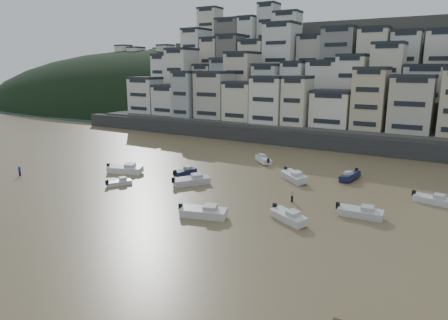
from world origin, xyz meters
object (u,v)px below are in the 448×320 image
Objects in this scene: boat_i at (350,175)px; person_pink at (292,195)px; boat_g at (433,199)px; boat_j at (119,182)px; boat_a at (204,211)px; boat_d at (361,211)px; boat_f at (185,171)px; boat_h at (263,159)px; boat_k at (125,168)px; person_blue at (19,171)px; boat_e at (294,176)px; boat_b at (289,215)px; boat_c at (192,179)px.

boat_i is 3.18× the size of person_pink.
boat_g reaches higher than boat_j.
boat_a is 1.19× the size of boat_g.
boat_f is (-29.75, 4.97, -0.15)m from boat_d.
boat_f is at bearing 107.73° from boat_h.
boat_d is at bearing 26.60° from boat_i.
boat_g is 46.93m from boat_k.
boat_j is at bearing 14.45° from person_blue.
boat_a is 20.72m from boat_e.
boat_b is at bearing -29.67° from boat_e.
boat_c is 0.98× the size of boat_e.
boat_i is 37.10m from boat_k.
boat_c reaches higher than boat_b.
person_blue reaches higher than boat_a.
boat_b is at bearing -71.41° from person_pink.
person_blue is at bearing -162.95° from boat_k.
person_pink reaches higher than boat_c.
boat_k is 3.73× the size of person_pink.
person_pink is (13.05, -18.25, 0.10)m from boat_h.
boat_b is at bearing -62.55° from boat_j.
boat_k is (-32.05, 6.02, 0.12)m from boat_b.
boat_d is at bearing 10.74° from person_blue.
person_blue is at bearing 145.04° from boat_c.
boat_d reaches higher than boat_b.
boat_h is at bearing 85.69° from boat_a.
boat_b is 3.22× the size of person_blue.
boat_c is 29.34m from person_blue.
person_pink reaches higher than boat_b.
boat_f is 0.71× the size of boat_k.
boat_f is (-13.73, 14.75, -0.21)m from boat_a.
boat_i is at bearing 51.00° from boat_a.
boat_a is 1.09× the size of boat_h.
boat_d is 0.90× the size of boat_e.
boat_c is at bearing -177.89° from person_pink.
boat_k is (-4.38, 5.61, 0.35)m from boat_j.
boat_g is 0.91× the size of boat_h.
boat_d is 1.44× the size of boat_j.
boat_k is 29.75m from person_pink.
boat_e is 1.11× the size of boat_h.
boat_c is at bearing -170.38° from boat_b.
boat_b is at bearing 5.31° from person_blue.
boat_f is at bearing 3.52° from boat_j.
boat_h is at bearing 149.93° from boat_b.
boat_c is 10.98m from boat_j.
boat_e is 28.21m from boat_k.
boat_i is at bearing 114.28° from boat_b.
boat_g is 1.30× the size of boat_j.
boat_j is at bearing -174.24° from boat_d.
person_pink reaches higher than boat_f.
person_blue is at bearing -172.25° from boat_d.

